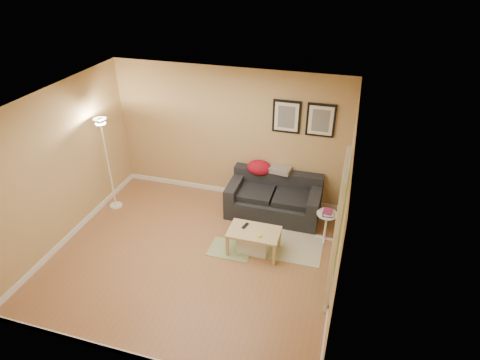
# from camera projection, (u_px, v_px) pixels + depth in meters

# --- Properties ---
(floor) EXTENTS (4.50, 4.50, 0.00)m
(floor) POSITION_uv_depth(u_px,v_px,m) (194.00, 255.00, 6.63)
(floor) COLOR #9D6143
(floor) RESTS_ON ground
(ceiling) EXTENTS (4.50, 4.50, 0.00)m
(ceiling) POSITION_uv_depth(u_px,v_px,m) (182.00, 105.00, 5.30)
(ceiling) COLOR white
(ceiling) RESTS_ON wall_back
(wall_back) EXTENTS (4.50, 0.00, 4.50)m
(wall_back) POSITION_uv_depth(u_px,v_px,m) (229.00, 135.00, 7.62)
(wall_back) COLOR tan
(wall_back) RESTS_ON ground
(wall_front) EXTENTS (4.50, 0.00, 4.50)m
(wall_front) POSITION_uv_depth(u_px,v_px,m) (117.00, 282.00, 4.31)
(wall_front) COLOR tan
(wall_front) RESTS_ON ground
(wall_left) EXTENTS (0.00, 4.00, 4.00)m
(wall_left) POSITION_uv_depth(u_px,v_px,m) (60.00, 168.00, 6.51)
(wall_left) COLOR tan
(wall_left) RESTS_ON ground
(wall_right) EXTENTS (0.00, 4.00, 4.00)m
(wall_right) POSITION_uv_depth(u_px,v_px,m) (343.00, 213.00, 5.42)
(wall_right) COLOR tan
(wall_right) RESTS_ON ground
(baseboard_back) EXTENTS (4.50, 0.02, 0.10)m
(baseboard_back) POSITION_uv_depth(u_px,v_px,m) (230.00, 191.00, 8.25)
(baseboard_back) COLOR white
(baseboard_back) RESTS_ON ground
(baseboard_front) EXTENTS (4.50, 0.02, 0.10)m
(baseboard_front) POSITION_uv_depth(u_px,v_px,m) (133.00, 355.00, 4.96)
(baseboard_front) COLOR white
(baseboard_front) RESTS_ON ground
(baseboard_left) EXTENTS (0.02, 4.00, 0.10)m
(baseboard_left) POSITION_uv_depth(u_px,v_px,m) (76.00, 229.00, 7.14)
(baseboard_left) COLOR white
(baseboard_left) RESTS_ON ground
(baseboard_right) EXTENTS (0.02, 4.00, 0.10)m
(baseboard_right) POSITION_uv_depth(u_px,v_px,m) (332.00, 280.00, 6.06)
(baseboard_right) COLOR white
(baseboard_right) RESTS_ON ground
(sofa) EXTENTS (1.70, 0.90, 0.75)m
(sofa) POSITION_uv_depth(u_px,v_px,m) (274.00, 197.00, 7.46)
(sofa) COLOR black
(sofa) RESTS_ON ground
(red_throw) EXTENTS (0.48, 0.36, 0.28)m
(red_throw) POSITION_uv_depth(u_px,v_px,m) (259.00, 168.00, 7.61)
(red_throw) COLOR #AF102E
(red_throw) RESTS_ON sofa
(plaid_throw) EXTENTS (0.45, 0.32, 0.10)m
(plaid_throw) POSITION_uv_depth(u_px,v_px,m) (279.00, 170.00, 7.53)
(plaid_throw) COLOR tan
(plaid_throw) RESTS_ON sofa
(framed_print_left) EXTENTS (0.50, 0.04, 0.60)m
(framed_print_left) POSITION_uv_depth(u_px,v_px,m) (287.00, 117.00, 7.08)
(framed_print_left) COLOR black
(framed_print_left) RESTS_ON wall_back
(framed_print_right) EXTENTS (0.50, 0.04, 0.60)m
(framed_print_right) POSITION_uv_depth(u_px,v_px,m) (321.00, 120.00, 6.94)
(framed_print_right) COLOR black
(framed_print_right) RESTS_ON wall_back
(area_rug) EXTENTS (1.25, 0.85, 0.01)m
(area_rug) POSITION_uv_depth(u_px,v_px,m) (285.00, 245.00, 6.85)
(area_rug) COLOR beige
(area_rug) RESTS_ON ground
(green_runner) EXTENTS (0.70, 0.50, 0.01)m
(green_runner) POSITION_uv_depth(u_px,v_px,m) (230.00, 249.00, 6.74)
(green_runner) COLOR #668C4C
(green_runner) RESTS_ON ground
(coffee_table) EXTENTS (0.87, 0.56, 0.42)m
(coffee_table) POSITION_uv_depth(u_px,v_px,m) (254.00, 241.00, 6.61)
(coffee_table) COLOR tan
(coffee_table) RESTS_ON ground
(remote_control) EXTENTS (0.09, 0.17, 0.02)m
(remote_control) POSITION_uv_depth(u_px,v_px,m) (245.00, 226.00, 6.61)
(remote_control) COLOR black
(remote_control) RESTS_ON coffee_table
(tape_roll) EXTENTS (0.07, 0.07, 0.03)m
(tape_roll) POSITION_uv_depth(u_px,v_px,m) (260.00, 236.00, 6.38)
(tape_roll) COLOR yellow
(tape_roll) RESTS_ON coffee_table
(storage_bin) EXTENTS (0.50, 0.37, 0.31)m
(storage_bin) POSITION_uv_depth(u_px,v_px,m) (254.00, 243.00, 6.66)
(storage_bin) COLOR white
(storage_bin) RESTS_ON ground
(side_table) EXTENTS (0.35, 0.35, 0.54)m
(side_table) POSITION_uv_depth(u_px,v_px,m) (325.00, 226.00, 6.86)
(side_table) COLOR white
(side_table) RESTS_ON ground
(book_stack) EXTENTS (0.19, 0.24, 0.07)m
(book_stack) POSITION_uv_depth(u_px,v_px,m) (328.00, 212.00, 6.69)
(book_stack) COLOR navy
(book_stack) RESTS_ON side_table
(floor_lamp) EXTENTS (0.24, 0.24, 1.84)m
(floor_lamp) POSITION_uv_depth(u_px,v_px,m) (109.00, 167.00, 7.42)
(floor_lamp) COLOR white
(floor_lamp) RESTS_ON ground
(doorway) EXTENTS (0.12, 1.01, 2.13)m
(doorway) POSITION_uv_depth(u_px,v_px,m) (336.00, 235.00, 5.45)
(doorway) COLOR white
(doorway) RESTS_ON ground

